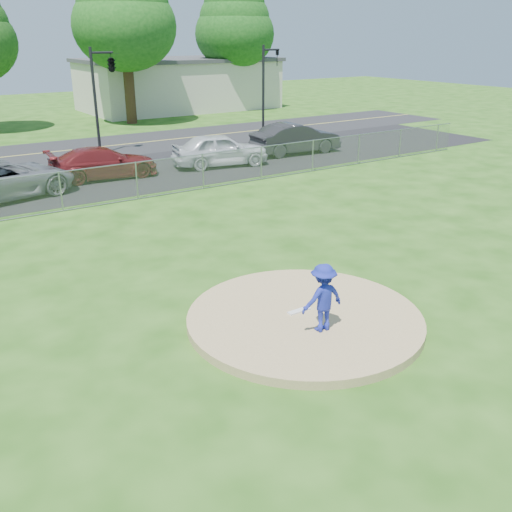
{
  "coord_description": "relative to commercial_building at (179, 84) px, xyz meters",
  "views": [
    {
      "loc": [
        -7.44,
        -9.07,
        6.2
      ],
      "look_at": [
        0.0,
        2.0,
        1.0
      ],
      "focal_mm": 40.0,
      "sensor_mm": 36.0,
      "label": 1
    }
  ],
  "objects": [
    {
      "name": "ground",
      "position": [
        -16.0,
        -28.0,
        -2.16
      ],
      "size": [
        120.0,
        120.0,
        0.0
      ],
      "primitive_type": "plane",
      "color": "#204C10",
      "rests_on": "ground"
    },
    {
      "name": "pitchers_mound",
      "position": [
        -16.0,
        -38.0,
        -2.06
      ],
      "size": [
        5.4,
        5.4,
        0.2
      ],
      "primitive_type": "cylinder",
      "color": "tan",
      "rests_on": "ground"
    },
    {
      "name": "pitching_rubber",
      "position": [
        -16.0,
        -37.8,
        -1.94
      ],
      "size": [
        0.6,
        0.15,
        0.04
      ],
      "primitive_type": "cube",
      "color": "white",
      "rests_on": "pitchers_mound"
    },
    {
      "name": "chain_link_fence",
      "position": [
        -16.0,
        -26.0,
        -1.41
      ],
      "size": [
        40.0,
        0.06,
        1.5
      ],
      "primitive_type": "cube",
      "color": "gray",
      "rests_on": "ground"
    },
    {
      "name": "parking_lot",
      "position": [
        -16.0,
        -21.5,
        -2.15
      ],
      "size": [
        50.0,
        8.0,
        0.01
      ],
      "primitive_type": "cube",
      "color": "black",
      "rests_on": "ground"
    },
    {
      "name": "street",
      "position": [
        -16.0,
        -14.0,
        -2.16
      ],
      "size": [
        60.0,
        7.0,
        0.01
      ],
      "primitive_type": "cube",
      "color": "black",
      "rests_on": "ground"
    },
    {
      "name": "commercial_building",
      "position": [
        0.0,
        0.0,
        0.0
      ],
      "size": [
        16.4,
        9.4,
        4.3
      ],
      "color": "beige",
      "rests_on": "ground"
    },
    {
      "name": "tree_right",
      "position": [
        -7.0,
        -6.0,
        5.49
      ],
      "size": [
        7.28,
        7.28,
        11.63
      ],
      "color": "#332112",
      "rests_on": "ground"
    },
    {
      "name": "tree_far_right",
      "position": [
        4.0,
        -3.0,
        4.9
      ],
      "size": [
        6.72,
        6.72,
        10.74
      ],
      "color": "#352213",
      "rests_on": "ground"
    },
    {
      "name": "traffic_signal_center",
      "position": [
        -12.03,
        -16.0,
        2.45
      ],
      "size": [
        1.42,
        2.48,
        5.6
      ],
      "color": "black",
      "rests_on": "ground"
    },
    {
      "name": "traffic_signal_right",
      "position": [
        -1.76,
        -16.0,
        1.2
      ],
      "size": [
        1.28,
        0.2,
        5.6
      ],
      "color": "black",
      "rests_on": "ground"
    },
    {
      "name": "pitcher",
      "position": [
        -16.13,
        -38.75,
        -1.2
      ],
      "size": [
        1.02,
        0.63,
        1.52
      ],
      "primitive_type": "imported",
      "rotation": [
        0.0,
        0.0,
        3.07
      ],
      "color": "#1C269B",
      "rests_on": "pitchers_mound"
    },
    {
      "name": "parked_car_gray",
      "position": [
        -19.42,
        -22.89,
        -1.36
      ],
      "size": [
        6.16,
        3.86,
        1.59
      ],
      "primitive_type": "imported",
      "rotation": [
        0.0,
        0.0,
        1.8
      ],
      "color": "slate",
      "rests_on": "parking_lot"
    },
    {
      "name": "parked_car_darkred",
      "position": [
        -14.85,
        -21.76,
        -1.44
      ],
      "size": [
        5.06,
        2.4,
        1.42
      ],
      "primitive_type": "imported",
      "rotation": [
        0.0,
        0.0,
        1.49
      ],
      "color": "maroon",
      "rests_on": "parking_lot"
    },
    {
      "name": "parked_car_pearl",
      "position": [
        -9.05,
        -22.45,
        -1.34
      ],
      "size": [
        5.06,
        2.85,
        1.63
      ],
      "primitive_type": "imported",
      "rotation": [
        0.0,
        0.0,
        1.37
      ],
      "color": "silver",
      "rests_on": "parking_lot"
    },
    {
      "name": "parked_car_charcoal",
      "position": [
        -3.96,
        -22.0,
        -1.32
      ],
      "size": [
        5.15,
        2.15,
        1.66
      ],
      "primitive_type": "imported",
      "rotation": [
        0.0,
        0.0,
        1.49
      ],
      "color": "#262628",
      "rests_on": "parking_lot"
    }
  ]
}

